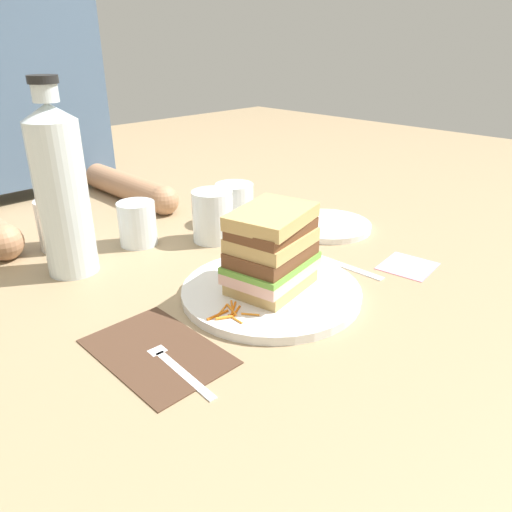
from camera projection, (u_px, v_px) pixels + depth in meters
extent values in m
plane|color=#9E8460|center=(267.00, 297.00, 0.71)|extent=(3.00, 3.00, 0.00)
cylinder|color=white|center=(270.00, 291.00, 0.71)|extent=(0.26, 0.26, 0.01)
cube|color=tan|center=(271.00, 281.00, 0.71)|extent=(0.13, 0.11, 0.02)
cube|color=beige|center=(271.00, 270.00, 0.70)|extent=(0.14, 0.11, 0.02)
cube|color=#6BA83D|center=(271.00, 262.00, 0.69)|extent=(0.14, 0.11, 0.01)
cube|color=brown|center=(271.00, 253.00, 0.69)|extent=(0.14, 0.11, 0.02)
cube|color=tan|center=(271.00, 239.00, 0.68)|extent=(0.13, 0.11, 0.02)
cube|color=brown|center=(271.00, 228.00, 0.67)|extent=(0.13, 0.10, 0.02)
cube|color=tan|center=(270.00, 216.00, 0.67)|extent=(0.13, 0.11, 0.02)
cylinder|color=orange|center=(250.00, 314.00, 0.64)|extent=(0.02, 0.02, 0.00)
cylinder|color=orange|center=(232.00, 310.00, 0.65)|extent=(0.01, 0.03, 0.00)
cylinder|color=orange|center=(218.00, 315.00, 0.64)|extent=(0.03, 0.01, 0.00)
cylinder|color=orange|center=(234.00, 308.00, 0.65)|extent=(0.03, 0.02, 0.00)
cylinder|color=orange|center=(235.00, 319.00, 0.63)|extent=(0.00, 0.03, 0.00)
cylinder|color=orange|center=(220.00, 309.00, 0.65)|extent=(0.03, 0.02, 0.00)
cylinder|color=orange|center=(236.00, 311.00, 0.65)|extent=(0.02, 0.01, 0.00)
cylinder|color=orange|center=(231.00, 305.00, 0.66)|extent=(0.02, 0.02, 0.00)
cylinder|color=orange|center=(224.00, 318.00, 0.63)|extent=(0.02, 0.01, 0.00)
cylinder|color=orange|center=(304.00, 260.00, 0.79)|extent=(0.02, 0.01, 0.00)
cylinder|color=orange|center=(299.00, 263.00, 0.78)|extent=(0.01, 0.03, 0.00)
cylinder|color=orange|center=(300.00, 266.00, 0.77)|extent=(0.01, 0.03, 0.00)
cylinder|color=orange|center=(298.00, 271.00, 0.76)|extent=(0.02, 0.01, 0.00)
cylinder|color=orange|center=(308.00, 263.00, 0.78)|extent=(0.03, 0.01, 0.00)
cube|color=#4C3323|center=(159.00, 352.00, 0.58)|extent=(0.12, 0.18, 0.00)
cube|color=silver|center=(184.00, 372.00, 0.54)|extent=(0.02, 0.11, 0.00)
cube|color=silver|center=(155.00, 347.00, 0.59)|extent=(0.02, 0.02, 0.00)
cylinder|color=silver|center=(150.00, 335.00, 0.61)|extent=(0.01, 0.04, 0.00)
cylinder|color=silver|center=(146.00, 337.00, 0.61)|extent=(0.01, 0.04, 0.00)
cylinder|color=silver|center=(142.00, 338.00, 0.61)|extent=(0.01, 0.04, 0.00)
cylinder|color=silver|center=(138.00, 340.00, 0.60)|extent=(0.01, 0.04, 0.00)
cube|color=silver|center=(357.00, 270.00, 0.79)|extent=(0.02, 0.10, 0.00)
cube|color=silver|center=(308.00, 253.00, 0.85)|extent=(0.02, 0.11, 0.00)
cylinder|color=white|center=(213.00, 216.00, 0.89)|extent=(0.07, 0.07, 0.09)
cylinder|color=orange|center=(213.00, 223.00, 0.90)|extent=(0.07, 0.07, 0.07)
cylinder|color=silver|center=(63.00, 200.00, 0.74)|extent=(0.08, 0.08, 0.24)
cone|color=silver|center=(48.00, 111.00, 0.69)|extent=(0.08, 0.08, 0.02)
cylinder|color=silver|center=(45.00, 93.00, 0.68)|extent=(0.04, 0.04, 0.02)
cylinder|color=black|center=(43.00, 79.00, 0.67)|extent=(0.04, 0.04, 0.01)
cylinder|color=silver|center=(137.00, 224.00, 0.88)|extent=(0.07, 0.07, 0.08)
cylinder|color=silver|center=(234.00, 204.00, 0.98)|extent=(0.08, 0.08, 0.08)
cylinder|color=silver|center=(59.00, 224.00, 0.86)|extent=(0.07, 0.07, 0.09)
cylinder|color=white|center=(327.00, 226.00, 0.96)|extent=(0.17, 0.17, 0.01)
cube|color=pink|center=(408.00, 266.00, 0.80)|extent=(0.09, 0.09, 0.00)
cylinder|color=tan|center=(128.00, 187.00, 1.12)|extent=(0.06, 0.29, 0.06)
sphere|color=tan|center=(4.00, 242.00, 0.82)|extent=(0.06, 0.06, 0.06)
sphere|color=tan|center=(164.00, 200.00, 1.03)|extent=(0.06, 0.06, 0.06)
cube|color=slate|center=(3.00, 97.00, 1.07)|extent=(0.43, 0.12, 0.39)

